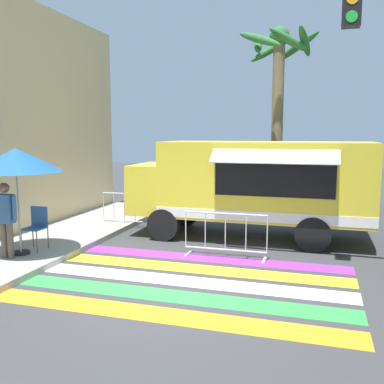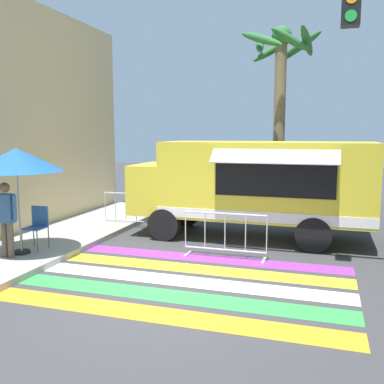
% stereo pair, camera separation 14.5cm
% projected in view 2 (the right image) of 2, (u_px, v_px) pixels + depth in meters
% --- Properties ---
extents(ground_plane, '(60.00, 60.00, 0.00)m').
position_uv_depth(ground_plane, '(161.00, 295.00, 7.23)').
color(ground_plane, '#38383A').
extents(crosswalk_painted, '(6.40, 3.60, 0.01)m').
position_uv_depth(crosswalk_painted, '(176.00, 280.00, 7.95)').
color(crosswalk_painted, orange).
rests_on(crosswalk_painted, ground_plane).
extents(food_truck, '(6.11, 2.47, 2.50)m').
position_uv_depth(food_truck, '(248.00, 182.00, 11.02)').
color(food_truck, yellow).
rests_on(food_truck, ground_plane).
extents(patio_umbrella, '(1.93, 1.93, 2.28)m').
position_uv_depth(patio_umbrella, '(17.00, 160.00, 8.99)').
color(patio_umbrella, black).
rests_on(patio_umbrella, sidewalk_left).
extents(folding_chair, '(0.42, 0.42, 0.96)m').
position_uv_depth(folding_chair, '(37.00, 223.00, 9.60)').
color(folding_chair, '#4C4C51').
rests_on(folding_chair, sidewalk_left).
extents(vendor_person, '(0.53, 0.21, 1.58)m').
position_uv_depth(vendor_person, '(6.00, 215.00, 8.87)').
color(vendor_person, brown).
rests_on(vendor_person, sidewalk_left).
extents(barricade_front, '(1.84, 0.44, 1.01)m').
position_uv_depth(barricade_front, '(225.00, 236.00, 9.33)').
color(barricade_front, '#B7BABF').
rests_on(barricade_front, ground_plane).
extents(barricade_side, '(1.36, 0.44, 1.01)m').
position_uv_depth(barricade_side, '(126.00, 211.00, 12.46)').
color(barricade_side, '#B7BABF').
rests_on(barricade_side, ground_plane).
extents(palm_tree, '(2.53, 2.59, 5.93)m').
position_uv_depth(palm_tree, '(280.00, 86.00, 13.10)').
color(palm_tree, '#7A664C').
rests_on(palm_tree, ground_plane).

